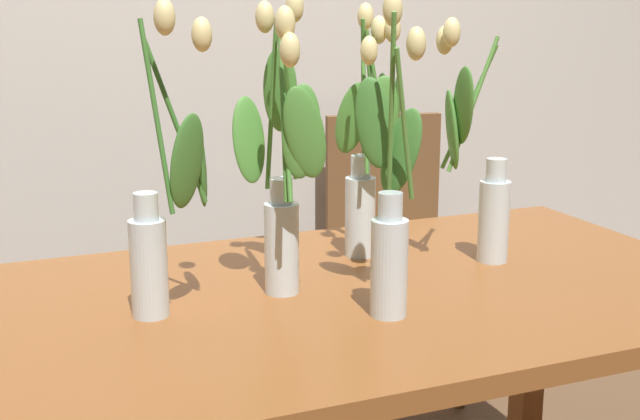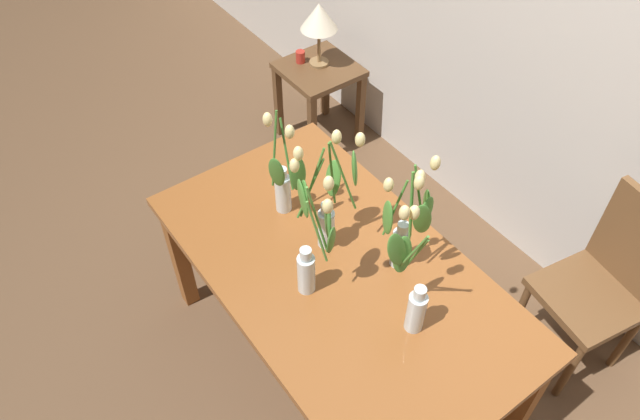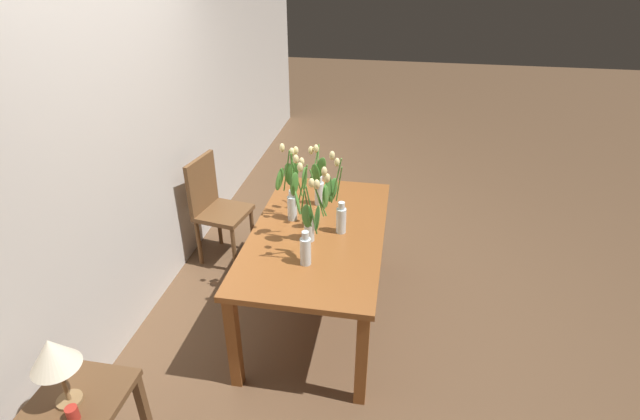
{
  "view_description": "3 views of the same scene",
  "coord_description": "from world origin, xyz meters",
  "px_view_note": "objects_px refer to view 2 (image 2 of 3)",
  "views": [
    {
      "loc": [
        -0.66,
        -1.46,
        1.29
      ],
      "look_at": [
        -0.08,
        -0.05,
        0.92
      ],
      "focal_mm": 47.44,
      "sensor_mm": 36.0,
      "label": 1
    },
    {
      "loc": [
        1.13,
        -0.91,
        2.62
      ],
      "look_at": [
        -0.08,
        -0.03,
        1.02
      ],
      "focal_mm": 33.62,
      "sensor_mm": 36.0,
      "label": 2
    },
    {
      "loc": [
        -2.75,
        -0.5,
        2.47
      ],
      "look_at": [
        -0.05,
        -0.02,
        0.93
      ],
      "focal_mm": 26.83,
      "sensor_mm": 36.0,
      "label": 3
    }
  ],
  "objects_px": {
    "tulip_vase_3": "(407,227)",
    "table_lamp": "(319,18)",
    "tulip_vase_4": "(325,204)",
    "dining_chair": "(608,280)",
    "tulip_vase_1": "(284,183)",
    "tulip_vase_0": "(313,257)",
    "dining_table": "(338,282)",
    "tulip_vase_2": "(412,290)",
    "pillar_candle": "(300,57)",
    "side_table": "(319,83)"
  },
  "relations": [
    {
      "from": "tulip_vase_3",
      "to": "table_lamp",
      "type": "bearing_deg",
      "value": 154.76
    },
    {
      "from": "tulip_vase_4",
      "to": "dining_chair",
      "type": "height_order",
      "value": "tulip_vase_4"
    },
    {
      "from": "dining_chair",
      "to": "table_lamp",
      "type": "xyz_separation_m",
      "value": [
        -2.05,
        -0.06,
        0.33
      ]
    },
    {
      "from": "tulip_vase_1",
      "to": "tulip_vase_0",
      "type": "bearing_deg",
      "value": -18.4
    },
    {
      "from": "dining_table",
      "to": "tulip_vase_3",
      "type": "distance_m",
      "value": 0.41
    },
    {
      "from": "tulip_vase_3",
      "to": "dining_chair",
      "type": "distance_m",
      "value": 1.03
    },
    {
      "from": "tulip_vase_1",
      "to": "tulip_vase_3",
      "type": "bearing_deg",
      "value": 22.63
    },
    {
      "from": "dining_table",
      "to": "tulip_vase_2",
      "type": "bearing_deg",
      "value": 9.82
    },
    {
      "from": "tulip_vase_3",
      "to": "table_lamp",
      "type": "height_order",
      "value": "tulip_vase_3"
    },
    {
      "from": "dining_chair",
      "to": "pillar_candle",
      "type": "height_order",
      "value": "dining_chair"
    },
    {
      "from": "tulip_vase_0",
      "to": "dining_chair",
      "type": "distance_m",
      "value": 1.34
    },
    {
      "from": "tulip_vase_4",
      "to": "pillar_candle",
      "type": "bearing_deg",
      "value": 148.84
    },
    {
      "from": "dining_table",
      "to": "tulip_vase_0",
      "type": "height_order",
      "value": "tulip_vase_0"
    },
    {
      "from": "tulip_vase_3",
      "to": "side_table",
      "type": "height_order",
      "value": "tulip_vase_3"
    },
    {
      "from": "tulip_vase_2",
      "to": "tulip_vase_4",
      "type": "height_order",
      "value": "tulip_vase_4"
    },
    {
      "from": "dining_table",
      "to": "side_table",
      "type": "xyz_separation_m",
      "value": [
        -1.41,
        0.93,
        -0.22
      ]
    },
    {
      "from": "tulip_vase_1",
      "to": "table_lamp",
      "type": "relative_size",
      "value": 1.42
    },
    {
      "from": "tulip_vase_4",
      "to": "pillar_candle",
      "type": "height_order",
      "value": "tulip_vase_4"
    },
    {
      "from": "dining_chair",
      "to": "tulip_vase_3",
      "type": "bearing_deg",
      "value": -120.55
    },
    {
      "from": "tulip_vase_1",
      "to": "tulip_vase_3",
      "type": "xyz_separation_m",
      "value": [
        0.51,
        0.21,
        0.05
      ]
    },
    {
      "from": "dining_table",
      "to": "side_table",
      "type": "relative_size",
      "value": 2.91
    },
    {
      "from": "pillar_candle",
      "to": "dining_chair",
      "type": "bearing_deg",
      "value": 3.65
    },
    {
      "from": "dining_table",
      "to": "tulip_vase_1",
      "type": "bearing_deg",
      "value": -179.58
    },
    {
      "from": "tulip_vase_3",
      "to": "pillar_candle",
      "type": "distance_m",
      "value": 1.83
    },
    {
      "from": "tulip_vase_4",
      "to": "side_table",
      "type": "height_order",
      "value": "tulip_vase_4"
    },
    {
      "from": "tulip_vase_0",
      "to": "tulip_vase_2",
      "type": "xyz_separation_m",
      "value": [
        0.32,
        0.19,
        -0.0
      ]
    },
    {
      "from": "tulip_vase_0",
      "to": "tulip_vase_3",
      "type": "bearing_deg",
      "value": 70.82
    },
    {
      "from": "dining_chair",
      "to": "side_table",
      "type": "relative_size",
      "value": 1.69
    },
    {
      "from": "tulip_vase_2",
      "to": "dining_chair",
      "type": "height_order",
      "value": "tulip_vase_2"
    },
    {
      "from": "tulip_vase_1",
      "to": "tulip_vase_3",
      "type": "distance_m",
      "value": 0.55
    },
    {
      "from": "tulip_vase_3",
      "to": "pillar_candle",
      "type": "xyz_separation_m",
      "value": [
        -1.66,
        0.66,
        -0.38
      ]
    },
    {
      "from": "side_table",
      "to": "tulip_vase_4",
      "type": "bearing_deg",
      "value": -35.14
    },
    {
      "from": "tulip_vase_3",
      "to": "tulip_vase_4",
      "type": "relative_size",
      "value": 0.96
    },
    {
      "from": "tulip_vase_4",
      "to": "side_table",
      "type": "distance_m",
      "value": 1.66
    },
    {
      "from": "dining_chair",
      "to": "tulip_vase_0",
      "type": "bearing_deg",
      "value": -117.37
    },
    {
      "from": "tulip_vase_3",
      "to": "dining_table",
      "type": "bearing_deg",
      "value": -123.41
    },
    {
      "from": "tulip_vase_3",
      "to": "dining_chair",
      "type": "height_order",
      "value": "tulip_vase_3"
    },
    {
      "from": "tulip_vase_2",
      "to": "pillar_candle",
      "type": "relative_size",
      "value": 7.05
    },
    {
      "from": "dining_chair",
      "to": "pillar_candle",
      "type": "distance_m",
      "value": 2.14
    },
    {
      "from": "tulip_vase_4",
      "to": "dining_chair",
      "type": "xyz_separation_m",
      "value": [
        0.74,
        0.98,
        -0.45
      ]
    },
    {
      "from": "tulip_vase_0",
      "to": "tulip_vase_2",
      "type": "height_order",
      "value": "tulip_vase_0"
    },
    {
      "from": "side_table",
      "to": "pillar_candle",
      "type": "xyz_separation_m",
      "value": [
        -0.11,
        -0.06,
        0.16
      ]
    },
    {
      "from": "tulip_vase_4",
      "to": "dining_chair",
      "type": "relative_size",
      "value": 0.62
    },
    {
      "from": "tulip_vase_0",
      "to": "tulip_vase_1",
      "type": "bearing_deg",
      "value": 161.6
    },
    {
      "from": "tulip_vase_2",
      "to": "pillar_candle",
      "type": "xyz_separation_m",
      "value": [
        -1.86,
        0.81,
        -0.34
      ]
    },
    {
      "from": "tulip_vase_2",
      "to": "tulip_vase_3",
      "type": "xyz_separation_m",
      "value": [
        -0.2,
        0.15,
        0.05
      ]
    },
    {
      "from": "table_lamp",
      "to": "tulip_vase_2",
      "type": "bearing_deg",
      "value": -26.73
    },
    {
      "from": "tulip_vase_2",
      "to": "table_lamp",
      "type": "height_order",
      "value": "tulip_vase_2"
    },
    {
      "from": "tulip_vase_1",
      "to": "side_table",
      "type": "xyz_separation_m",
      "value": [
        -1.04,
        0.93,
        -0.48
      ]
    },
    {
      "from": "tulip_vase_0",
      "to": "tulip_vase_2",
      "type": "relative_size",
      "value": 1.09
    }
  ]
}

